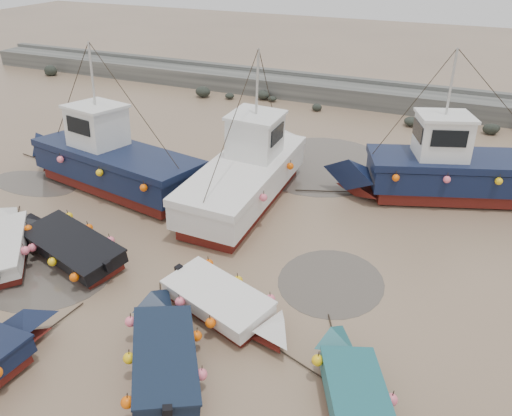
{
  "coord_description": "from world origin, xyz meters",
  "views": [
    {
      "loc": [
        8.04,
        -10.74,
        10.07
      ],
      "look_at": [
        1.73,
        3.68,
        1.4
      ],
      "focal_mm": 35.0,
      "sensor_mm": 36.0,
      "label": 1
    }
  ],
  "objects_px": {
    "person": "(199,209)",
    "dinghy_4": "(68,242)",
    "cabin_boat_1": "(249,170)",
    "dinghy_5": "(227,303)",
    "dinghy_6": "(161,349)",
    "cabin_boat_0": "(106,159)",
    "cabin_boat_2": "(447,169)",
    "dinghy_2": "(352,389)",
    "dinghy_0": "(7,242)"
  },
  "relations": [
    {
      "from": "dinghy_0",
      "to": "dinghy_5",
      "type": "distance_m",
      "value": 8.61
    },
    {
      "from": "person",
      "to": "dinghy_2",
      "type": "bearing_deg",
      "value": 106.99
    },
    {
      "from": "cabin_boat_2",
      "to": "dinghy_2",
      "type": "bearing_deg",
      "value": 156.7
    },
    {
      "from": "dinghy_6",
      "to": "cabin_boat_1",
      "type": "relative_size",
      "value": 0.46
    },
    {
      "from": "dinghy_6",
      "to": "cabin_boat_1",
      "type": "bearing_deg",
      "value": 66.24
    },
    {
      "from": "dinghy_5",
      "to": "dinghy_6",
      "type": "distance_m",
      "value": 2.47
    },
    {
      "from": "dinghy_2",
      "to": "cabin_boat_1",
      "type": "distance_m",
      "value": 11.26
    },
    {
      "from": "dinghy_6",
      "to": "cabin_boat_0",
      "type": "relative_size",
      "value": 0.46
    },
    {
      "from": "person",
      "to": "dinghy_6",
      "type": "bearing_deg",
      "value": 80.95
    },
    {
      "from": "person",
      "to": "dinghy_4",
      "type": "bearing_deg",
      "value": 29.99
    },
    {
      "from": "cabin_boat_2",
      "to": "dinghy_5",
      "type": "bearing_deg",
      "value": 135.73
    },
    {
      "from": "dinghy_6",
      "to": "cabin_boat_0",
      "type": "height_order",
      "value": "cabin_boat_0"
    },
    {
      "from": "dinghy_4",
      "to": "person",
      "type": "xyz_separation_m",
      "value": [
        2.55,
        4.8,
        -0.54
      ]
    },
    {
      "from": "dinghy_4",
      "to": "person",
      "type": "height_order",
      "value": "dinghy_4"
    },
    {
      "from": "dinghy_5",
      "to": "dinghy_4",
      "type": "bearing_deg",
      "value": -77.16
    },
    {
      "from": "dinghy_5",
      "to": "cabin_boat_1",
      "type": "relative_size",
      "value": 0.49
    },
    {
      "from": "dinghy_2",
      "to": "dinghy_4",
      "type": "distance_m",
      "value": 11.04
    },
    {
      "from": "cabin_boat_0",
      "to": "cabin_boat_1",
      "type": "bearing_deg",
      "value": -66.72
    },
    {
      "from": "cabin_boat_0",
      "to": "cabin_boat_2",
      "type": "height_order",
      "value": "same"
    },
    {
      "from": "dinghy_2",
      "to": "cabin_boat_1",
      "type": "height_order",
      "value": "cabin_boat_1"
    },
    {
      "from": "cabin_boat_1",
      "to": "cabin_boat_2",
      "type": "distance_m",
      "value": 8.4
    },
    {
      "from": "cabin_boat_1",
      "to": "dinghy_5",
      "type": "bearing_deg",
      "value": -71.83
    },
    {
      "from": "dinghy_2",
      "to": "cabin_boat_0",
      "type": "relative_size",
      "value": 0.44
    },
    {
      "from": "dinghy_2",
      "to": "dinghy_5",
      "type": "xyz_separation_m",
      "value": [
        -4.15,
        1.64,
        -0.01
      ]
    },
    {
      "from": "dinghy_5",
      "to": "person",
      "type": "bearing_deg",
      "value": -124.46
    },
    {
      "from": "dinghy_5",
      "to": "cabin_boat_2",
      "type": "distance_m",
      "value": 11.93
    },
    {
      "from": "cabin_boat_1",
      "to": "cabin_boat_2",
      "type": "height_order",
      "value": "same"
    },
    {
      "from": "person",
      "to": "dinghy_5",
      "type": "bearing_deg",
      "value": 94.51
    },
    {
      "from": "cabin_boat_2",
      "to": "cabin_boat_1",
      "type": "bearing_deg",
      "value": 95.04
    },
    {
      "from": "dinghy_4",
      "to": "dinghy_2",
      "type": "bearing_deg",
      "value": -85.66
    },
    {
      "from": "dinghy_4",
      "to": "cabin_boat_2",
      "type": "xyz_separation_m",
      "value": [
        11.7,
        10.06,
        0.78
      ]
    },
    {
      "from": "dinghy_5",
      "to": "cabin_boat_0",
      "type": "xyz_separation_m",
      "value": [
        -8.91,
        5.84,
        0.75
      ]
    },
    {
      "from": "dinghy_5",
      "to": "person",
      "type": "relative_size",
      "value": 3.26
    },
    {
      "from": "dinghy_2",
      "to": "cabin_boat_2",
      "type": "bearing_deg",
      "value": 59.95
    },
    {
      "from": "dinghy_4",
      "to": "cabin_boat_2",
      "type": "relative_size",
      "value": 0.6
    },
    {
      "from": "dinghy_4",
      "to": "cabin_boat_1",
      "type": "height_order",
      "value": "cabin_boat_1"
    },
    {
      "from": "dinghy_4",
      "to": "cabin_boat_0",
      "type": "relative_size",
      "value": 0.58
    },
    {
      "from": "cabin_boat_0",
      "to": "cabin_boat_1",
      "type": "height_order",
      "value": "same"
    },
    {
      "from": "dinghy_4",
      "to": "cabin_boat_2",
      "type": "distance_m",
      "value": 15.44
    },
    {
      "from": "dinghy_2",
      "to": "cabin_boat_2",
      "type": "distance_m",
      "value": 12.47
    },
    {
      "from": "dinghy_6",
      "to": "cabin_boat_1",
      "type": "xyz_separation_m",
      "value": [
        -1.86,
        9.7,
        0.75
      ]
    },
    {
      "from": "cabin_boat_1",
      "to": "person",
      "type": "distance_m",
      "value": 2.68
    },
    {
      "from": "dinghy_2",
      "to": "dinghy_6",
      "type": "bearing_deg",
      "value": 162.47
    },
    {
      "from": "dinghy_6",
      "to": "cabin_boat_1",
      "type": "distance_m",
      "value": 9.9
    },
    {
      "from": "dinghy_2",
      "to": "cabin_boat_2",
      "type": "height_order",
      "value": "cabin_boat_2"
    },
    {
      "from": "dinghy_2",
      "to": "dinghy_4",
      "type": "xyz_separation_m",
      "value": [
        -10.78,
        2.36,
        -0.03
      ]
    },
    {
      "from": "dinghy_5",
      "to": "cabin_boat_0",
      "type": "distance_m",
      "value": 10.68
    },
    {
      "from": "dinghy_6",
      "to": "dinghy_0",
      "type": "bearing_deg",
      "value": 129.71
    },
    {
      "from": "dinghy_5",
      "to": "dinghy_2",
      "type": "bearing_deg",
      "value": 87.43
    },
    {
      "from": "dinghy_2",
      "to": "person",
      "type": "bearing_deg",
      "value": 113.16
    }
  ]
}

